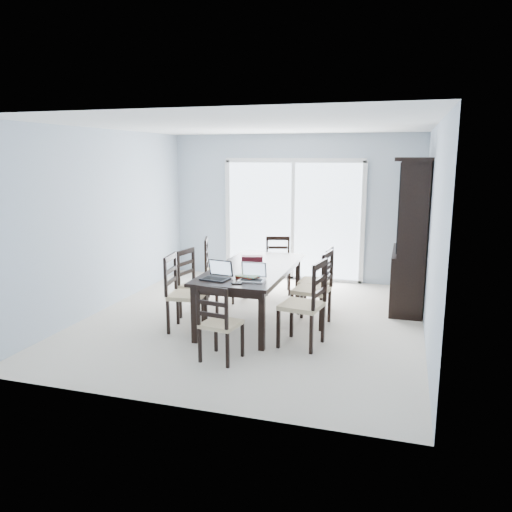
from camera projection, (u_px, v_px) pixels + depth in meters
The scene contains 24 objects.
floor at pixel (253, 320), 6.86m from camera, with size 5.00×5.00×0.00m, color silver.
ceiling at pixel (252, 125), 6.35m from camera, with size 5.00×5.00×0.00m, color white.
back_wall at pixel (293, 208), 8.95m from camera, with size 4.50×0.02×2.60m, color #ADBDCF.
wall_left at pixel (105, 220), 7.24m from camera, with size 0.02×5.00×2.60m, color #ADBDCF.
wall_right at pixel (432, 234), 5.97m from camera, with size 0.02×5.00×2.60m, color #ADBDCF.
balcony at pixel (303, 269), 10.16m from camera, with size 4.50×2.00×0.10m, color gray.
railing at pixel (313, 233), 10.98m from camera, with size 4.50×0.06×1.10m, color #99999E.
dining_table at pixel (253, 273), 6.73m from camera, with size 1.00×2.20×0.75m.
china_hutch at pixel (410, 236), 7.25m from camera, with size 0.50×1.38×2.20m.
sliding_door at pixel (293, 220), 8.97m from camera, with size 2.52×0.05×2.18m.
chair_left_near at pixel (179, 284), 6.38m from camera, with size 0.49×0.48×1.14m.
chair_left_mid at pixel (193, 276), 6.96m from camera, with size 0.48×0.47×1.09m.
chair_left_far at pixel (214, 263), 7.66m from camera, with size 0.56×0.55×1.14m.
chair_right_near at pixel (310, 295), 5.79m from camera, with size 0.53×0.52×1.20m.
chair_right_mid at pixel (319, 281), 6.53m from camera, with size 0.50×0.49×1.16m.
chair_right_far at pixel (322, 273), 7.08m from camera, with size 0.45×0.44×1.10m.
chair_end_near at pixel (217, 315), 5.36m from camera, with size 0.44×0.45×1.01m.
chair_end_far at pixel (278, 258), 8.22m from camera, with size 0.49×0.50×1.05m.
laptop_dark at pixel (215, 275), 6.02m from camera, with size 0.36×0.27×0.22m.
laptop_silver at pixel (252, 277), 5.95m from camera, with size 0.32×0.24×0.21m.
book_stack at pixel (248, 277), 6.09m from camera, with size 0.31×0.26×0.04m.
cell_phone at pixel (237, 283), 5.83m from camera, with size 0.12×0.06×0.01m, color black.
game_box at pixel (252, 259), 7.08m from camera, with size 0.30×0.15×0.07m, color #450D1B.
hot_tub at pixel (256, 241), 10.31m from camera, with size 2.04×1.88×0.95m.
Camera 1 is at (1.93, -6.26, 2.23)m, focal length 35.00 mm.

